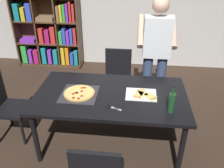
{
  "coord_description": "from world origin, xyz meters",
  "views": [
    {
      "loc": [
        0.27,
        -2.36,
        2.22
      ],
      "look_at": [
        0.0,
        0.15,
        0.8
      ],
      "focal_mm": 37.41,
      "sensor_mm": 36.0,
      "label": 1
    }
  ],
  "objects_px": {
    "chair_left_end": "(5,103)",
    "kitchen_scissors": "(111,107)",
    "chair_far_side": "(118,74)",
    "pepperoni_pizza_on_tray": "(79,93)",
    "wine_bottle": "(172,102)",
    "dining_table": "(111,98)",
    "bookshelf": "(47,24)",
    "person_serving_pizza": "(156,52)"
  },
  "relations": [
    {
      "from": "dining_table",
      "to": "bookshelf",
      "type": "relative_size",
      "value": 0.93
    },
    {
      "from": "dining_table",
      "to": "wine_bottle",
      "type": "distance_m",
      "value": 0.75
    },
    {
      "from": "chair_far_side",
      "to": "pepperoni_pizza_on_tray",
      "type": "relative_size",
      "value": 2.1
    },
    {
      "from": "pepperoni_pizza_on_tray",
      "to": "bookshelf",
      "type": "bearing_deg",
      "value": 117.28
    },
    {
      "from": "chair_far_side",
      "to": "wine_bottle",
      "type": "distance_m",
      "value": 1.49
    },
    {
      "from": "chair_left_end",
      "to": "wine_bottle",
      "type": "distance_m",
      "value": 2.11
    },
    {
      "from": "dining_table",
      "to": "bookshelf",
      "type": "xyz_separation_m",
      "value": [
        -1.62,
        2.37,
        0.22
      ]
    },
    {
      "from": "chair_far_side",
      "to": "chair_left_end",
      "type": "relative_size",
      "value": 1.0
    },
    {
      "from": "chair_left_end",
      "to": "kitchen_scissors",
      "type": "distance_m",
      "value": 1.47
    },
    {
      "from": "dining_table",
      "to": "bookshelf",
      "type": "height_order",
      "value": "bookshelf"
    },
    {
      "from": "wine_bottle",
      "to": "dining_table",
      "type": "bearing_deg",
      "value": 157.01
    },
    {
      "from": "person_serving_pizza",
      "to": "wine_bottle",
      "type": "height_order",
      "value": "person_serving_pizza"
    },
    {
      "from": "chair_left_end",
      "to": "person_serving_pizza",
      "type": "height_order",
      "value": "person_serving_pizza"
    },
    {
      "from": "dining_table",
      "to": "wine_bottle",
      "type": "xyz_separation_m",
      "value": [
        0.67,
        -0.28,
        0.19
      ]
    },
    {
      "from": "kitchen_scissors",
      "to": "dining_table",
      "type": "bearing_deg",
      "value": 96.4
    },
    {
      "from": "pepperoni_pizza_on_tray",
      "to": "chair_far_side",
      "type": "bearing_deg",
      "value": 70.65
    },
    {
      "from": "dining_table",
      "to": "pepperoni_pizza_on_tray",
      "type": "height_order",
      "value": "pepperoni_pizza_on_tray"
    },
    {
      "from": "chair_left_end",
      "to": "kitchen_scissors",
      "type": "xyz_separation_m",
      "value": [
        1.42,
        -0.28,
        0.24
      ]
    },
    {
      "from": "person_serving_pizza",
      "to": "kitchen_scissors",
      "type": "xyz_separation_m",
      "value": [
        -0.53,
        -1.05,
        -0.24
      ]
    },
    {
      "from": "chair_left_end",
      "to": "pepperoni_pizza_on_tray",
      "type": "distance_m",
      "value": 1.05
    },
    {
      "from": "chair_far_side",
      "to": "bookshelf",
      "type": "xyz_separation_m",
      "value": [
        -1.62,
        1.38,
        0.39
      ]
    },
    {
      "from": "chair_left_end",
      "to": "wine_bottle",
      "type": "relative_size",
      "value": 2.85
    },
    {
      "from": "kitchen_scissors",
      "to": "wine_bottle",
      "type": "bearing_deg",
      "value": -0.39
    },
    {
      "from": "bookshelf",
      "to": "person_serving_pizza",
      "type": "distance_m",
      "value": 2.7
    },
    {
      "from": "dining_table",
      "to": "pepperoni_pizza_on_tray",
      "type": "relative_size",
      "value": 4.22
    },
    {
      "from": "chair_far_side",
      "to": "person_serving_pizza",
      "type": "bearing_deg",
      "value": -21.57
    },
    {
      "from": "bookshelf",
      "to": "wine_bottle",
      "type": "relative_size",
      "value": 6.17
    },
    {
      "from": "bookshelf",
      "to": "pepperoni_pizza_on_tray",
      "type": "height_order",
      "value": "bookshelf"
    },
    {
      "from": "chair_left_end",
      "to": "pepperoni_pizza_on_tray",
      "type": "xyz_separation_m",
      "value": [
        1.02,
        -0.06,
        0.25
      ]
    },
    {
      "from": "chair_far_side",
      "to": "pepperoni_pizza_on_tray",
      "type": "distance_m",
      "value": 1.14
    },
    {
      "from": "bookshelf",
      "to": "kitchen_scissors",
      "type": "bearing_deg",
      "value": -58.09
    },
    {
      "from": "chair_left_end",
      "to": "kitchen_scissors",
      "type": "relative_size",
      "value": 4.56
    },
    {
      "from": "chair_left_end",
      "to": "bookshelf",
      "type": "distance_m",
      "value": 2.41
    },
    {
      "from": "person_serving_pizza",
      "to": "dining_table",
      "type": "bearing_deg",
      "value": -125.75
    },
    {
      "from": "wine_bottle",
      "to": "chair_far_side",
      "type": "bearing_deg",
      "value": 117.7
    },
    {
      "from": "chair_left_end",
      "to": "bookshelf",
      "type": "xyz_separation_m",
      "value": [
        -0.23,
        2.37,
        0.39
      ]
    },
    {
      "from": "pepperoni_pizza_on_tray",
      "to": "wine_bottle",
      "type": "relative_size",
      "value": 1.36
    },
    {
      "from": "pepperoni_pizza_on_tray",
      "to": "dining_table",
      "type": "bearing_deg",
      "value": 8.58
    },
    {
      "from": "wine_bottle",
      "to": "kitchen_scissors",
      "type": "relative_size",
      "value": 1.6
    },
    {
      "from": "chair_left_end",
      "to": "person_serving_pizza",
      "type": "distance_m",
      "value": 2.15
    },
    {
      "from": "pepperoni_pizza_on_tray",
      "to": "wine_bottle",
      "type": "xyz_separation_m",
      "value": [
        1.04,
        -0.23,
        0.1
      ]
    },
    {
      "from": "chair_far_side",
      "to": "chair_left_end",
      "type": "distance_m",
      "value": 1.71
    }
  ]
}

